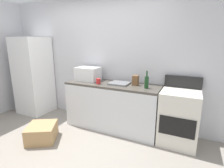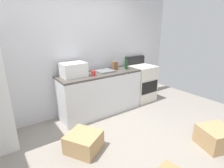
% 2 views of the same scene
% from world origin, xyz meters
% --- Properties ---
extents(ground_plane, '(6.00, 6.00, 0.00)m').
position_xyz_m(ground_plane, '(0.00, 0.00, 0.00)').
color(ground_plane, gray).
extents(wall_back, '(5.00, 0.10, 2.60)m').
position_xyz_m(wall_back, '(0.00, 1.55, 1.30)').
color(wall_back, silver).
rests_on(wall_back, ground_plane).
extents(kitchen_counter, '(1.80, 0.60, 0.90)m').
position_xyz_m(kitchen_counter, '(0.30, 1.20, 0.45)').
color(kitchen_counter, silver).
rests_on(kitchen_counter, ground_plane).
extents(refrigerator, '(0.68, 0.66, 1.78)m').
position_xyz_m(refrigerator, '(-1.75, 1.15, 0.89)').
color(refrigerator, white).
rests_on(refrigerator, ground_plane).
extents(stove_oven, '(0.60, 0.61, 1.10)m').
position_xyz_m(stove_oven, '(1.52, 1.21, 0.47)').
color(stove_oven, silver).
rests_on(stove_oven, ground_plane).
extents(microwave, '(0.46, 0.34, 0.27)m').
position_xyz_m(microwave, '(-0.27, 1.24, 1.04)').
color(microwave, white).
rests_on(microwave, kitchen_counter).
extents(sink_basin, '(0.36, 0.32, 0.03)m').
position_xyz_m(sink_basin, '(0.44, 1.22, 0.92)').
color(sink_basin, slate).
rests_on(sink_basin, kitchen_counter).
extents(wine_bottle, '(0.07, 0.07, 0.30)m').
position_xyz_m(wine_bottle, '(0.97, 1.15, 1.01)').
color(wine_bottle, '#193F1E').
rests_on(wine_bottle, kitchen_counter).
extents(coffee_mug, '(0.08, 0.08, 0.10)m').
position_xyz_m(coffee_mug, '(0.07, 1.07, 0.95)').
color(coffee_mug, red).
rests_on(coffee_mug, kitchen_counter).
extents(knife_block, '(0.10, 0.10, 0.18)m').
position_xyz_m(knife_block, '(0.73, 1.27, 0.99)').
color(knife_block, brown).
rests_on(knife_block, kitchen_counter).
extents(cardboard_box_large, '(0.63, 0.64, 0.28)m').
position_xyz_m(cardboard_box_large, '(-0.60, 0.25, 0.14)').
color(cardboard_box_large, tan).
rests_on(cardboard_box_large, ground_plane).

